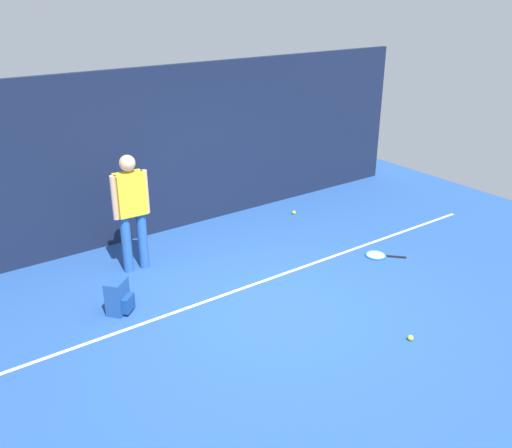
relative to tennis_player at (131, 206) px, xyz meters
name	(u,v)px	position (x,y,z in m)	size (l,w,h in m)	color
ground_plane	(274,306)	(0.99, -1.97, -0.97)	(12.00, 12.00, 0.00)	#234C93
back_fence	(161,152)	(0.99, 1.03, 0.37)	(10.00, 0.10, 2.67)	#141E38
court_line	(247,287)	(0.99, -1.37, -0.96)	(9.00, 0.05, 0.00)	white
tennis_player	(131,206)	(0.00, 0.00, 0.00)	(0.53, 0.24, 1.70)	#2659A5
tennis_racket	(378,255)	(3.14, -1.75, -0.95)	(0.55, 0.57, 0.03)	black
backpack	(119,297)	(-0.67, -0.95, -0.76)	(0.38, 0.38, 0.44)	#1E478C
tennis_ball_near_player	(411,338)	(1.81, -3.49, -0.93)	(0.07, 0.07, 0.07)	#CCE033
tennis_ball_by_fence	(294,213)	(3.17, 0.29, -0.93)	(0.07, 0.07, 0.07)	#CCE033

